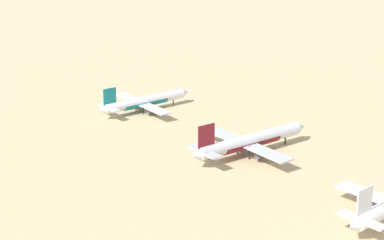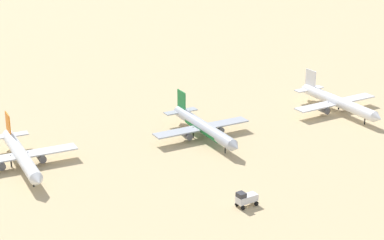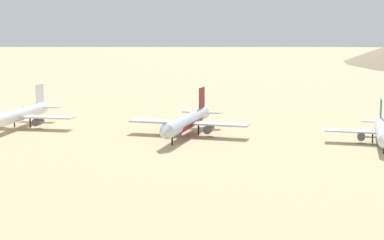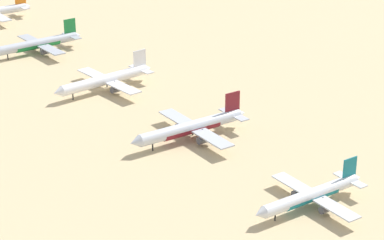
% 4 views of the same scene
% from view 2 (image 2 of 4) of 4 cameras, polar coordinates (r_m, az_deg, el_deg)
% --- Properties ---
extents(ground_plane, '(1800.00, 1800.00, 0.00)m').
position_cam_2_polar(ground_plane, '(231.85, 11.13, 0.50)').
color(ground_plane, tan).
extents(parked_jet_0, '(37.80, 30.65, 10.91)m').
position_cam_2_polar(parked_jet_0, '(192.17, -13.63, -2.77)').
color(parked_jet_0, silver).
rests_on(parked_jet_0, ground).
extents(parked_jet_1, '(37.29, 30.32, 10.75)m').
position_cam_2_polar(parked_jet_1, '(206.23, 0.92, -0.58)').
color(parked_jet_1, '#B2B7C1').
rests_on(parked_jet_1, ground).
extents(parked_jet_2, '(37.62, 30.67, 10.85)m').
position_cam_2_polar(parked_jet_2, '(232.14, 11.65, 1.44)').
color(parked_jet_2, white).
rests_on(parked_jet_2, ground).
extents(service_truck, '(3.38, 5.49, 3.90)m').
position_cam_2_polar(service_truck, '(167.95, 4.37, -6.31)').
color(service_truck, silver).
rests_on(service_truck, ground).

